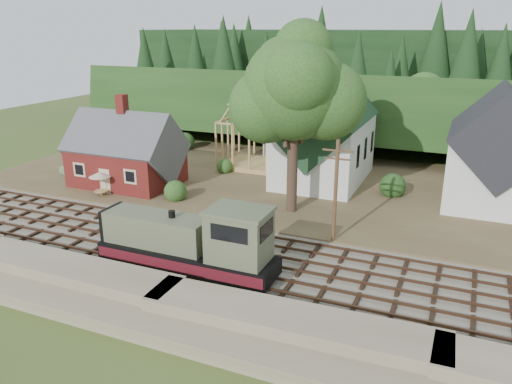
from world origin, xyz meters
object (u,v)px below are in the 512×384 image
at_px(car_red, 504,204).
at_px(patio_set, 100,175).
at_px(car_green, 76,170).
at_px(locomotive, 193,243).
at_px(car_blue, 148,187).

relative_size(car_red, patio_set, 2.11).
bearing_deg(car_green, patio_set, -122.21).
relative_size(locomotive, car_blue, 3.74).
relative_size(locomotive, car_green, 3.32).
bearing_deg(car_red, locomotive, 133.52).
height_order(car_red, patio_set, patio_set).
xyz_separation_m(car_green, car_red, (41.82, 6.08, 0.07)).
distance_m(car_blue, car_green, 10.58).
distance_m(car_green, car_red, 42.25).
height_order(car_green, car_red, car_red).
relative_size(car_blue, car_red, 0.67).
distance_m(car_green, patio_set, 8.15).
bearing_deg(patio_set, car_blue, 33.71).
relative_size(car_blue, patio_set, 1.41).
bearing_deg(car_blue, car_red, -11.47).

